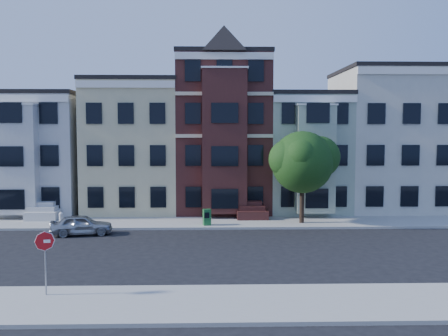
{
  "coord_description": "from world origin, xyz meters",
  "views": [
    {
      "loc": [
        -0.96,
        -25.73,
        6.36
      ],
      "look_at": [
        -0.2,
        3.18,
        4.2
      ],
      "focal_mm": 40.0,
      "sensor_mm": 36.0,
      "label": 1
    }
  ],
  "objects_px": {
    "fire_hydrant": "(61,221)",
    "stop_sign": "(45,259)",
    "street_tree": "(302,166)",
    "newspaper_box": "(207,217)",
    "parked_car": "(81,225)"
  },
  "relations": [
    {
      "from": "stop_sign",
      "to": "parked_car",
      "type": "bearing_deg",
      "value": 89.39
    },
    {
      "from": "fire_hydrant",
      "to": "newspaper_box",
      "type": "bearing_deg",
      "value": 3.22
    },
    {
      "from": "street_tree",
      "to": "newspaper_box",
      "type": "height_order",
      "value": "street_tree"
    },
    {
      "from": "parked_car",
      "to": "street_tree",
      "type": "bearing_deg",
      "value": -88.62
    },
    {
      "from": "fire_hydrant",
      "to": "stop_sign",
      "type": "relative_size",
      "value": 0.28
    },
    {
      "from": "newspaper_box",
      "to": "fire_hydrant",
      "type": "relative_size",
      "value": 1.36
    },
    {
      "from": "street_tree",
      "to": "parked_car",
      "type": "bearing_deg",
      "value": -168.28
    },
    {
      "from": "stop_sign",
      "to": "newspaper_box",
      "type": "bearing_deg",
      "value": 57.96
    },
    {
      "from": "newspaper_box",
      "to": "fire_hydrant",
      "type": "height_order",
      "value": "newspaper_box"
    },
    {
      "from": "street_tree",
      "to": "parked_car",
      "type": "relative_size",
      "value": 2.07
    },
    {
      "from": "street_tree",
      "to": "fire_hydrant",
      "type": "height_order",
      "value": "street_tree"
    },
    {
      "from": "street_tree",
      "to": "newspaper_box",
      "type": "distance_m",
      "value": 7.24
    },
    {
      "from": "street_tree",
      "to": "newspaper_box",
      "type": "bearing_deg",
      "value": -174.05
    },
    {
      "from": "newspaper_box",
      "to": "fire_hydrant",
      "type": "distance_m",
      "value": 9.4
    },
    {
      "from": "fire_hydrant",
      "to": "stop_sign",
      "type": "height_order",
      "value": "stop_sign"
    }
  ]
}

